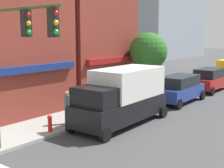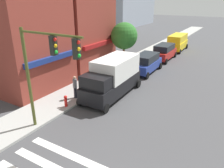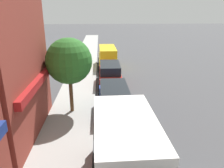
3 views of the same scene
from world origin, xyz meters
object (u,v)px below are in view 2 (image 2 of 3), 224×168
suv_blue (146,63)px  fire_hydrant (66,100)px  traffic_signal (45,62)px  van_yellow (177,42)px  pedestrian_grey_coat (75,87)px  street_tree (124,36)px  box_truck_black (113,77)px  suv_red (164,52)px

suv_blue → fire_hydrant: 10.74m
traffic_signal → van_yellow: size_ratio=1.19×
suv_blue → van_yellow: bearing=-0.7°
pedestrian_grey_coat → traffic_signal: bearing=-15.9°
fire_hydrant → street_tree: (10.84, 1.10, 2.94)m
van_yellow → fire_hydrant: van_yellow is taller
box_truck_black → van_yellow: box_truck_black is taller
suv_blue → street_tree: 3.77m
box_truck_black → street_tree: bearing=20.0°
van_yellow → fire_hydrant: size_ratio=5.98×
street_tree → suv_red: bearing=-26.4°
traffic_signal → suv_red: traffic_signal is taller
suv_blue → street_tree: size_ratio=0.97×
traffic_signal → street_tree: size_ratio=1.23×
pedestrian_grey_coat → van_yellow: bearing=135.2°
traffic_signal → fire_hydrant: 4.87m
suv_blue → suv_red: size_ratio=1.00×
suv_red → van_yellow: 6.15m
traffic_signal → pedestrian_grey_coat: 5.69m
box_truck_black → fire_hydrant: size_ratio=7.42×
pedestrian_grey_coat → suv_red: bearing=133.0°
traffic_signal → street_tree: 13.90m
suv_red → street_tree: size_ratio=0.97×
pedestrian_grey_coat → street_tree: (9.34, 0.75, 2.48)m
box_truck_black → suv_red: box_truck_black is taller
box_truck_black → pedestrian_grey_coat: bearing=135.2°
traffic_signal → box_truck_black: traffic_signal is taller
traffic_signal → street_tree: (13.64, 2.60, -0.77)m
box_truck_black → suv_blue: bearing=-1.3°
box_truck_black → van_yellow: bearing=-1.3°
suv_blue → pedestrian_grey_coat: suv_blue is taller
suv_red → pedestrian_grey_coat: suv_red is taller
traffic_signal → fire_hydrant: size_ratio=7.11×
suv_red → pedestrian_grey_coat: (-15.00, 2.05, 0.04)m
van_yellow → pedestrian_grey_coat: size_ratio=2.85×
traffic_signal → fire_hydrant: traffic_signal is taller
suv_blue → pedestrian_grey_coat: (-9.09, 2.05, 0.04)m
pedestrian_grey_coat → fire_hydrant: size_ratio=2.10×
box_truck_black → van_yellow: 18.99m
van_yellow → street_tree: size_ratio=1.04×
suv_blue → pedestrian_grey_coat: size_ratio=2.67×
box_truck_black → street_tree: size_ratio=1.29×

